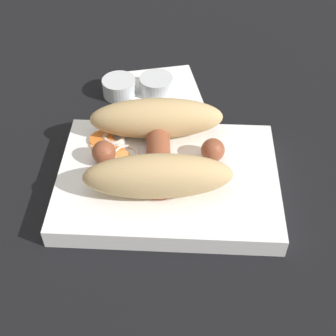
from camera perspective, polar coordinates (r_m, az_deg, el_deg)
The scene contains 8 objects.
ground_plane at distance 0.60m, azimuth -0.00°, elevation -2.43°, with size 3.00×3.00×0.00m, color black.
food_tray at distance 0.59m, azimuth -0.00°, elevation -1.57°, with size 0.27×0.20×0.03m.
bread_roll at distance 0.58m, azimuth -1.33°, elevation 2.77°, with size 0.19×0.17×0.05m.
sausage at distance 0.59m, azimuth -1.17°, elevation 2.04°, with size 0.17×0.14×0.03m.
pickled_veggies at distance 0.62m, azimuth -6.75°, elevation 2.66°, with size 0.07×0.07×0.01m.
napkin at distance 0.76m, azimuth -0.54°, elevation 9.88°, with size 0.13×0.13×0.00m.
condiment_cup_near at distance 0.74m, azimuth -1.42°, elevation 9.96°, with size 0.05×0.05×0.03m.
condiment_cup_far at distance 0.74m, azimuth -5.97°, elevation 9.68°, with size 0.05×0.05×0.03m.
Camera 1 is at (0.02, -0.40, 0.45)m, focal length 50.00 mm.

